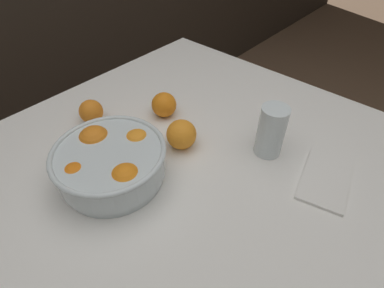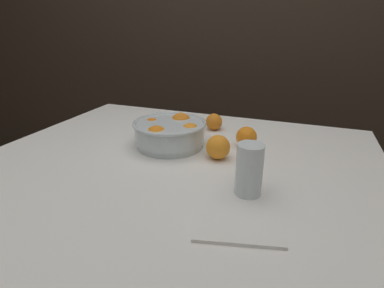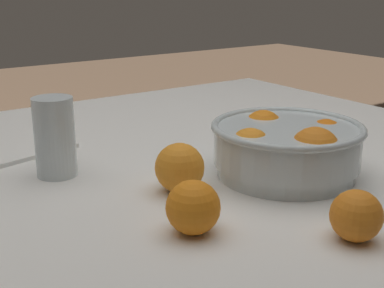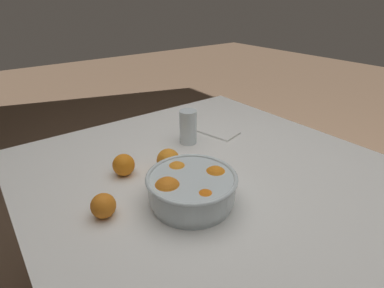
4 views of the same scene
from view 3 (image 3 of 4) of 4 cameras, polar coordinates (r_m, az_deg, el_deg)
The scene contains 7 objects.
dining_table at distance 1.03m, azimuth 0.62°, elevation -4.97°, with size 1.28×1.19×0.75m.
fruit_bowl at distance 0.92m, azimuth 10.08°, elevation -0.28°, with size 0.26×0.26×0.10m.
juice_glass at distance 0.93m, azimuth -14.40°, elevation 0.33°, with size 0.07×0.07×0.14m.
orange_loose_near_bowl at distance 0.71m, azimuth 0.12°, elevation -6.77°, with size 0.07×0.07×0.07m, color orange.
orange_loose_front at distance 0.72m, azimuth 17.11°, elevation -7.32°, with size 0.07×0.07×0.07m, color orange.
orange_loose_aside at distance 0.84m, azimuth -1.33°, elevation -2.54°, with size 0.08×0.08×0.08m, color orange.
napkin at distance 1.09m, azimuth -17.59°, elevation -0.70°, with size 0.19×0.10×0.01m, color white.
Camera 3 is at (0.56, 0.78, 1.07)m, focal length 50.00 mm.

